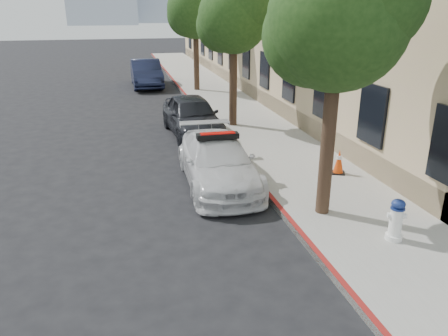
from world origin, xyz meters
TOP-DOWN VIEW (x-y plane):
  - ground at (0.00, 0.00)m, footprint 120.00×120.00m
  - sidewalk at (3.60, 10.00)m, footprint 3.20×50.00m
  - curb_strip at (2.06, 10.00)m, footprint 0.12×50.00m
  - tree_near at (2.93, -2.01)m, footprint 2.92×2.82m
  - tree_mid at (2.93, 5.99)m, footprint 2.77×2.64m
  - tree_far at (2.93, 13.99)m, footprint 3.10×3.00m
  - police_car at (1.05, 0.51)m, footprint 1.90×4.45m
  - parked_car_mid at (1.20, 5.46)m, footprint 2.01×4.38m
  - parked_car_far at (0.30, 16.50)m, footprint 1.70×4.79m
  - fire_hydrant at (3.73, -3.49)m, footprint 0.37×0.33m
  - traffic_cone at (4.39, 0.13)m, footprint 0.47×0.47m

SIDE VIEW (x-z plane):
  - ground at x=0.00m, z-range 0.00..0.00m
  - sidewalk at x=3.60m, z-range 0.00..0.15m
  - curb_strip at x=2.06m, z-range 0.00..0.15m
  - traffic_cone at x=4.39m, z-range 0.15..0.83m
  - fire_hydrant at x=3.73m, z-range 0.14..1.00m
  - police_car at x=1.05m, z-range -0.07..1.36m
  - parked_car_mid at x=1.20m, z-range 0.00..1.45m
  - parked_car_far at x=0.30m, z-range 0.00..1.57m
  - tree_mid at x=2.93m, z-range 1.45..6.88m
  - tree_near at x=2.93m, z-range 1.46..7.08m
  - tree_far at x=2.93m, z-range 1.48..7.29m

